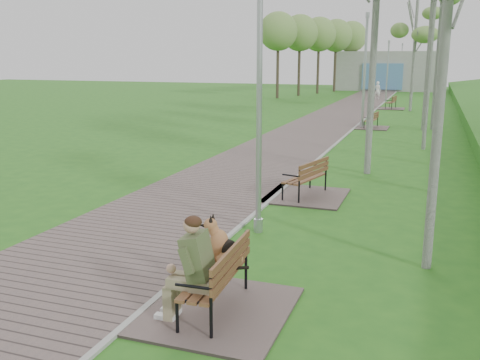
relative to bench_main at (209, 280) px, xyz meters
The scene contains 14 objects.
ground 2.35m from the bench_main, 111.80° to the left, with size 120.00×120.00×0.00m, color #29671E.
walkway 23.79m from the bench_main, 96.29° to the left, with size 3.50×67.00×0.04m, color #665652.
kerb 23.66m from the bench_main, 92.07° to the left, with size 0.10×67.00×0.05m, color #999993.
building_north 53.19m from the bench_main, 92.54° to the left, with size 10.00×5.20×4.00m.
bench_main is the anchor object (origin of this frame).
bench_second 6.53m from the bench_main, 91.56° to the left, with size 1.89×2.10×1.16m.
bench_third 20.58m from the bench_main, 90.30° to the left, with size 1.58×1.76×0.97m.
bench_far 31.30m from the bench_main, 89.98° to the left, with size 1.74×1.93×1.07m.
lamp_post_near 3.92m from the bench_main, 96.91° to the left, with size 0.18×0.18×4.69m.
lamp_post_second 20.65m from the bench_main, 91.51° to the left, with size 0.21×0.21×5.45m.
lamp_post_third 37.07m from the bench_main, 91.23° to the left, with size 0.18×0.18×4.65m.
lamp_post_far 53.67m from the bench_main, 90.80° to the left, with size 0.19×0.19×4.83m.
pedestrian_near 39.54m from the bench_main, 92.44° to the left, with size 0.53×0.35×1.47m, color white.
birch_far_b 30.52m from the bench_main, 87.49° to the left, with size 2.43×2.43×7.14m.
Camera 1 is at (3.51, -8.29, 3.39)m, focal length 40.00 mm.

